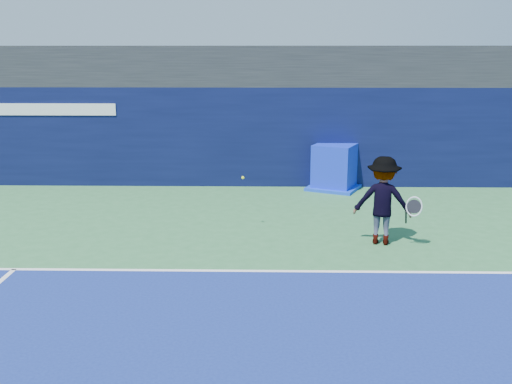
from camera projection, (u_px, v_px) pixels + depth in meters
ground at (282, 353)px, 7.78m from camera, size 80.00×80.00×0.00m
baseline at (278, 271)px, 10.69m from camera, size 24.00×0.10×0.01m
stadium_band at (274, 66)px, 18.09m from camera, size 36.00×3.00×1.20m
back_wall_assembly at (274, 136)px, 17.62m from camera, size 36.00×1.03×3.00m
equipment_cart at (335, 169)px, 17.10m from camera, size 1.86×1.86×1.35m
tennis_player at (383, 201)px, 12.08m from camera, size 1.44×0.97×1.89m
tennis_ball at (243, 178)px, 13.04m from camera, size 0.07×0.07×0.07m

